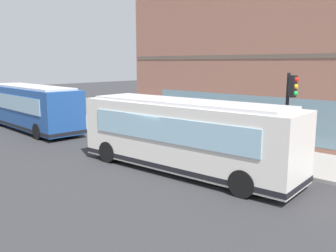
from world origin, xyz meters
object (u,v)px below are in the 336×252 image
(traffic_light_near_corner, at_px, (290,103))
(pedestrian_near_building_entrance, at_px, (187,125))
(newspaper_vending_box, at_px, (249,143))
(city_bus_far_down_street, at_px, (32,108))
(pedestrian_walking_along_curb, at_px, (153,116))
(fire_hydrant, at_px, (203,143))
(city_bus_nearside, at_px, (184,136))

(traffic_light_near_corner, xyz_separation_m, pedestrian_near_building_entrance, (0.94, 6.30, -1.80))
(traffic_light_near_corner, relative_size, newspaper_vending_box, 4.52)
(traffic_light_near_corner, height_order, newspaper_vending_box, traffic_light_near_corner)
(city_bus_far_down_street, relative_size, newspaper_vending_box, 11.30)
(pedestrian_walking_along_curb, bearing_deg, fire_hydrant, -105.71)
(pedestrian_near_building_entrance, distance_m, newspaper_vending_box, 3.70)
(city_bus_nearside, relative_size, newspaper_vending_box, 11.28)
(city_bus_nearside, bearing_deg, traffic_light_near_corner, -48.94)
(newspaper_vending_box, bearing_deg, city_bus_nearside, 171.88)
(pedestrian_walking_along_curb, bearing_deg, newspaper_vending_box, -92.57)
(traffic_light_near_corner, distance_m, newspaper_vending_box, 3.88)
(city_bus_nearside, bearing_deg, city_bus_far_down_street, 88.76)
(pedestrian_walking_along_curb, bearing_deg, city_bus_far_down_street, 120.25)
(city_bus_nearside, relative_size, fire_hydrant, 13.72)
(city_bus_far_down_street, xyz_separation_m, pedestrian_near_building_entrance, (3.52, -11.07, -0.37))
(city_bus_nearside, distance_m, city_bus_far_down_street, 14.06)
(pedestrian_walking_along_curb, bearing_deg, traffic_light_near_corner, -100.26)
(city_bus_nearside, height_order, traffic_light_near_corner, traffic_light_near_corner)
(pedestrian_walking_along_curb, height_order, newspaper_vending_box, pedestrian_walking_along_curb)
(pedestrian_near_building_entrance, bearing_deg, city_bus_far_down_street, 107.63)
(fire_hydrant, distance_m, pedestrian_walking_along_curb, 5.43)
(pedestrian_near_building_entrance, bearing_deg, pedestrian_walking_along_curb, 76.63)
(traffic_light_near_corner, distance_m, pedestrian_near_building_entrance, 6.62)
(city_bus_nearside, xyz_separation_m, traffic_light_near_corner, (2.89, -3.31, 1.43))
(city_bus_far_down_street, height_order, newspaper_vending_box, city_bus_far_down_street)
(traffic_light_near_corner, xyz_separation_m, fire_hydrant, (0.33, 4.70, -2.47))
(city_bus_nearside, xyz_separation_m, pedestrian_walking_along_curb, (4.67, 6.57, -0.35))
(city_bus_far_down_street, xyz_separation_m, newspaper_vending_box, (4.05, -14.68, -0.95))
(fire_hydrant, relative_size, pedestrian_walking_along_curb, 0.41)
(pedestrian_near_building_entrance, bearing_deg, newspaper_vending_box, -81.68)
(city_bus_nearside, xyz_separation_m, fire_hydrant, (3.22, 1.39, -1.04))
(fire_hydrant, bearing_deg, pedestrian_walking_along_curb, 74.29)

